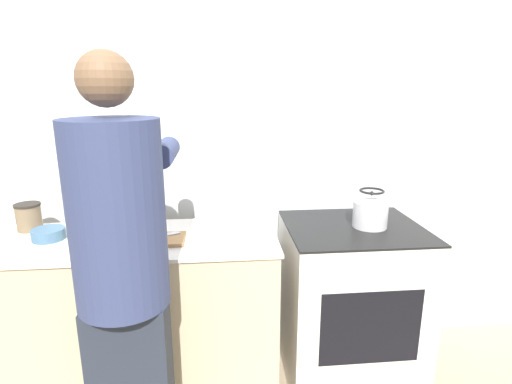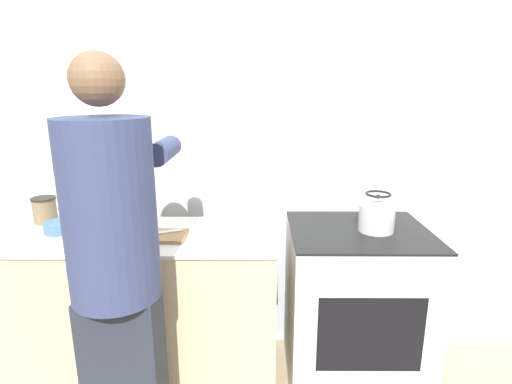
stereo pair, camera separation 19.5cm
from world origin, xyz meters
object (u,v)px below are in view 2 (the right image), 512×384
object	(u,v)px
cutting_board	(155,236)
canister_jar	(45,210)
kettle	(377,215)
bowl_prep	(60,227)
knife	(162,232)
person	(116,266)
oven	(354,307)

from	to	relation	value
cutting_board	canister_jar	bearing A→B (deg)	160.77
kettle	canister_jar	world-z (taller)	kettle
canister_jar	bowl_prep	bearing A→B (deg)	-44.53
cutting_board	kettle	xyz separation A→B (m)	(1.15, 0.09, 0.09)
knife	kettle	distance (m)	1.13
bowl_prep	canister_jar	world-z (taller)	canister_jar
cutting_board	knife	distance (m)	0.04
person	bowl_prep	distance (m)	0.73
oven	person	size ratio (longest dim) A/B	0.52
knife	canister_jar	xyz separation A→B (m)	(-0.71, 0.22, 0.05)
kettle	oven	bearing A→B (deg)	170.77
cutting_board	canister_jar	size ratio (longest dim) A/B	2.16
bowl_prep	canister_jar	size ratio (longest dim) A/B	1.10
person	cutting_board	distance (m)	0.45
person	oven	bearing A→B (deg)	26.50
canister_jar	knife	bearing A→B (deg)	-17.02
cutting_board	kettle	distance (m)	1.16
cutting_board	kettle	size ratio (longest dim) A/B	1.53
knife	kettle	bearing A→B (deg)	-19.65
kettle	person	bearing A→B (deg)	-155.56
oven	knife	distance (m)	1.15
knife	person	bearing A→B (deg)	-121.60
oven	person	bearing A→B (deg)	-153.50
person	kettle	bearing A→B (deg)	24.44
oven	person	xyz separation A→B (m)	(-1.11, -0.55, 0.51)
canister_jar	kettle	bearing A→B (deg)	-4.57
person	kettle	world-z (taller)	person
person	kettle	xyz separation A→B (m)	(1.19, 0.54, 0.04)
cutting_board	canister_jar	world-z (taller)	canister_jar
person	kettle	distance (m)	1.31
oven	bowl_prep	size ratio (longest dim) A/B	5.75
bowl_prep	canister_jar	xyz separation A→B (m)	(-0.16, 0.15, 0.05)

